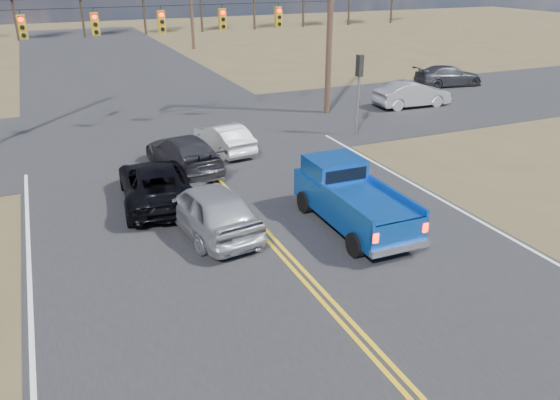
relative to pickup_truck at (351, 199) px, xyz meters
name	(u,v)px	position (x,y,z in m)	size (l,w,h in m)	color
ground	(353,331)	(-2.76, -4.85, -0.94)	(160.00, 160.00, 0.00)	brown
road_main	(219,184)	(-2.76, 5.15, -0.94)	(14.00, 120.00, 0.02)	#28282B
road_cross	(170,131)	(-2.76, 13.15, -0.94)	(120.00, 12.00, 0.02)	#28282B
signal_gantry	(173,27)	(-2.26, 12.94, 4.13)	(19.60, 4.83, 10.00)	#473323
utility_poles	(166,25)	(-2.76, 12.15, 4.29)	(19.60, 58.32, 10.00)	#473323
treeline	(128,2)	(-2.76, 22.11, 4.77)	(87.00, 117.80, 7.40)	#33261C
pickup_truck	(351,199)	(0.00, 0.00, 0.00)	(2.09, 5.15, 1.93)	black
silver_suv	(208,208)	(-4.28, 1.44, -0.13)	(1.91, 4.74, 1.62)	#9EA0A6
black_suv	(156,183)	(-5.29, 4.40, -0.23)	(2.35, 5.10, 1.42)	black
white_car_queue	(224,138)	(-1.31, 8.87, -0.29)	(1.36, 3.91, 1.29)	silver
dgrey_car_queue	(184,153)	(-3.56, 7.24, -0.22)	(2.01, 4.95, 1.44)	#2F2F33
cross_car_east_near	(412,94)	(11.50, 12.42, -0.19)	(4.54, 1.58, 1.50)	#989BA0
cross_car_east_far	(449,76)	(17.47, 16.38, -0.24)	(4.79, 1.95, 1.39)	#38383E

